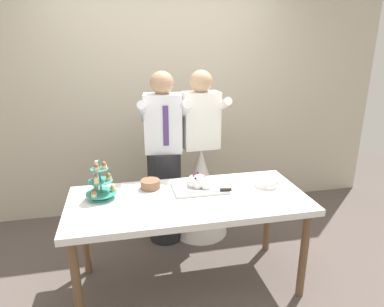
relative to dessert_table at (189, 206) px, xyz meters
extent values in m
plane|color=#564C47|center=(0.00, 0.00, -0.70)|extent=(8.00, 8.00, 0.00)
cube|color=beige|center=(0.00, 1.48, 0.75)|extent=(5.20, 0.10, 2.90)
cube|color=white|center=(0.00, 0.00, 0.05)|extent=(1.80, 0.80, 0.05)
cylinder|color=brown|center=(-0.82, -0.32, -0.34)|extent=(0.06, 0.06, 0.72)
cylinder|color=brown|center=(0.82, -0.32, -0.34)|extent=(0.06, 0.06, 0.72)
cylinder|color=brown|center=(-0.82, 0.32, -0.34)|extent=(0.06, 0.06, 0.72)
cylinder|color=brown|center=(0.82, 0.32, -0.34)|extent=(0.06, 0.06, 0.72)
cylinder|color=teal|center=(-0.64, 0.13, 0.08)|extent=(0.17, 0.17, 0.01)
cylinder|color=teal|center=(-0.64, 0.13, 0.23)|extent=(0.01, 0.01, 0.31)
cylinder|color=teal|center=(-0.64, 0.13, 0.12)|extent=(0.23, 0.23, 0.01)
cylinder|color=#D1B784|center=(-0.56, 0.14, 0.14)|extent=(0.04, 0.04, 0.03)
sphere|color=#D6B27A|center=(-0.56, 0.14, 0.16)|extent=(0.04, 0.04, 0.04)
cylinder|color=#D1B784|center=(-0.68, 0.21, 0.14)|extent=(0.04, 0.04, 0.03)
sphere|color=#D6B27A|center=(-0.68, 0.21, 0.16)|extent=(0.04, 0.04, 0.04)
cylinder|color=#D1B784|center=(-0.69, 0.06, 0.14)|extent=(0.04, 0.04, 0.03)
sphere|color=brown|center=(-0.69, 0.06, 0.16)|extent=(0.04, 0.04, 0.04)
cylinder|color=teal|center=(-0.64, 0.13, 0.21)|extent=(0.18, 0.18, 0.01)
cylinder|color=#D1B784|center=(-0.58, 0.13, 0.23)|extent=(0.04, 0.04, 0.03)
sphere|color=brown|center=(-0.58, 0.13, 0.25)|extent=(0.04, 0.04, 0.04)
cylinder|color=#D1B784|center=(-0.68, 0.18, 0.23)|extent=(0.04, 0.04, 0.03)
sphere|color=#EAB7C6|center=(-0.68, 0.18, 0.25)|extent=(0.04, 0.04, 0.04)
cylinder|color=#D1B784|center=(-0.67, 0.07, 0.23)|extent=(0.04, 0.04, 0.03)
sphere|color=#D6B27A|center=(-0.67, 0.07, 0.25)|extent=(0.04, 0.04, 0.04)
cylinder|color=teal|center=(-0.64, 0.13, 0.31)|extent=(0.13, 0.13, 0.01)
cylinder|color=#D1B784|center=(-0.61, 0.13, 0.33)|extent=(0.04, 0.04, 0.03)
sphere|color=brown|center=(-0.61, 0.13, 0.35)|extent=(0.04, 0.04, 0.04)
cylinder|color=#D1B784|center=(-0.66, 0.16, 0.33)|extent=(0.04, 0.04, 0.03)
sphere|color=#EAB7C6|center=(-0.66, 0.16, 0.35)|extent=(0.04, 0.04, 0.04)
cylinder|color=#D1B784|center=(-0.66, 0.10, 0.33)|extent=(0.04, 0.04, 0.03)
sphere|color=brown|center=(-0.66, 0.10, 0.35)|extent=(0.04, 0.04, 0.04)
cube|color=silver|center=(0.12, 0.14, 0.09)|extent=(0.42, 0.31, 0.02)
sphere|color=white|center=(0.19, 0.14, 0.13)|extent=(0.09, 0.09, 0.09)
sphere|color=white|center=(0.15, 0.20, 0.13)|extent=(0.09, 0.09, 0.09)
sphere|color=white|center=(0.08, 0.21, 0.13)|extent=(0.08, 0.08, 0.08)
sphere|color=white|center=(0.07, 0.14, 0.13)|extent=(0.09, 0.09, 0.09)
sphere|color=white|center=(0.09, 0.10, 0.12)|extent=(0.07, 0.07, 0.07)
sphere|color=white|center=(0.15, 0.08, 0.13)|extent=(0.08, 0.08, 0.08)
sphere|color=white|center=(0.12, 0.14, 0.14)|extent=(0.11, 0.11, 0.11)
sphere|color=#2D1938|center=(0.12, 0.20, 0.19)|extent=(0.02, 0.02, 0.02)
sphere|color=#2D1938|center=(0.07, 0.17, 0.18)|extent=(0.02, 0.02, 0.02)
sphere|color=#B21923|center=(0.10, 0.21, 0.19)|extent=(0.02, 0.02, 0.02)
sphere|color=#DB474C|center=(0.16, 0.17, 0.19)|extent=(0.02, 0.02, 0.02)
sphere|color=#B21923|center=(0.16, 0.14, 0.18)|extent=(0.02, 0.02, 0.02)
sphere|color=#DB474C|center=(0.08, 0.16, 0.18)|extent=(0.02, 0.02, 0.02)
sphere|color=#2D1938|center=(0.07, 0.10, 0.18)|extent=(0.02, 0.02, 0.02)
cube|color=silver|center=(0.15, 0.03, 0.10)|extent=(0.23, 0.05, 0.00)
cube|color=black|center=(0.30, 0.01, 0.11)|extent=(0.09, 0.04, 0.02)
cylinder|color=white|center=(0.67, 0.08, 0.08)|extent=(0.19, 0.19, 0.01)
cylinder|color=white|center=(0.67, 0.08, 0.09)|extent=(0.19, 0.19, 0.01)
cylinder|color=white|center=(0.67, 0.08, 0.10)|extent=(0.19, 0.19, 0.01)
cylinder|color=white|center=(0.67, 0.09, 0.11)|extent=(0.19, 0.19, 0.01)
cylinder|color=white|center=(0.67, 0.09, 0.12)|extent=(0.19, 0.19, 0.01)
cylinder|color=white|center=(0.68, 0.08, 0.13)|extent=(0.19, 0.19, 0.01)
cylinder|color=white|center=(-0.27, 0.21, 0.08)|extent=(0.24, 0.24, 0.01)
cylinder|color=brown|center=(-0.27, 0.21, 0.12)|extent=(0.16, 0.16, 0.07)
cylinder|color=#232328|center=(-0.09, 0.73, -0.24)|extent=(0.32, 0.32, 0.92)
cube|color=white|center=(-0.09, 0.73, 0.49)|extent=(0.36, 0.24, 0.54)
sphere|color=tan|center=(-0.09, 0.73, 0.85)|extent=(0.21, 0.21, 0.21)
cylinder|color=white|center=(-0.26, 0.75, 0.60)|extent=(0.13, 0.49, 0.28)
cylinder|color=white|center=(0.11, 0.70, 0.60)|extent=(0.13, 0.49, 0.28)
cube|color=#4C3372|center=(-0.08, 0.62, 0.49)|extent=(0.05, 0.02, 0.36)
cone|color=white|center=(0.28, 0.77, -0.24)|extent=(0.56, 0.56, 0.92)
cube|color=white|center=(0.28, 0.77, 0.49)|extent=(0.35, 0.22, 0.54)
sphere|color=tan|center=(0.28, 0.77, 0.85)|extent=(0.21, 0.21, 0.21)
cylinder|color=white|center=(0.08, 0.76, 0.60)|extent=(0.11, 0.49, 0.28)
cylinder|color=white|center=(0.46, 0.78, 0.60)|extent=(0.11, 0.49, 0.28)
camera|label=1|loc=(-0.47, -2.28, 1.19)|focal=31.67mm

